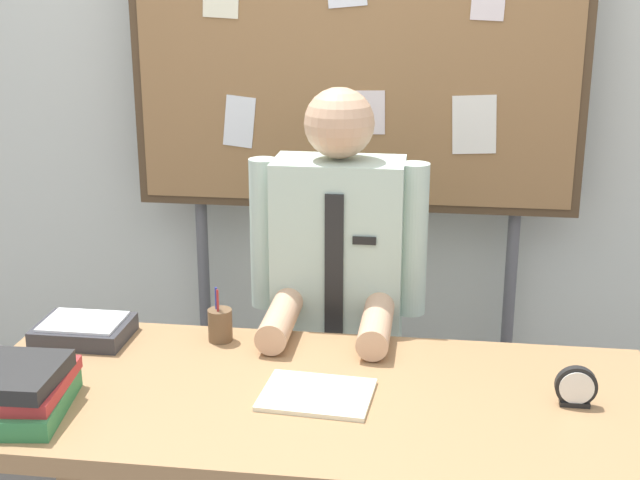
{
  "coord_description": "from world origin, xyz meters",
  "views": [
    {
      "loc": [
        0.3,
        -1.99,
        1.79
      ],
      "look_at": [
        0.0,
        0.18,
        1.11
      ],
      "focal_mm": 49.34,
      "sensor_mm": 36.0,
      "label": 1
    }
  ],
  "objects_px": {
    "person": "(338,330)",
    "pen_holder": "(220,325)",
    "desk": "(310,424)",
    "bulletin_board": "(355,62)",
    "book_stack": "(21,390)",
    "paper_tray": "(84,330)",
    "desk_clock": "(576,388)",
    "open_notebook": "(317,395)"
  },
  "relations": [
    {
      "from": "open_notebook",
      "to": "pen_holder",
      "type": "height_order",
      "value": "pen_holder"
    },
    {
      "from": "paper_tray",
      "to": "bulletin_board",
      "type": "bearing_deg",
      "value": 49.29
    },
    {
      "from": "bulletin_board",
      "to": "desk_clock",
      "type": "height_order",
      "value": "bulletin_board"
    },
    {
      "from": "book_stack",
      "to": "bulletin_board",
      "type": "bearing_deg",
      "value": 61.62
    },
    {
      "from": "bulletin_board",
      "to": "book_stack",
      "type": "bearing_deg",
      "value": -118.38
    },
    {
      "from": "person",
      "to": "open_notebook",
      "type": "relative_size",
      "value": 5.29
    },
    {
      "from": "desk_clock",
      "to": "paper_tray",
      "type": "bearing_deg",
      "value": 170.76
    },
    {
      "from": "book_stack",
      "to": "pen_holder",
      "type": "distance_m",
      "value": 0.61
    },
    {
      "from": "person",
      "to": "bulletin_board",
      "type": "relative_size",
      "value": 0.71
    },
    {
      "from": "book_stack",
      "to": "open_notebook",
      "type": "distance_m",
      "value": 0.72
    },
    {
      "from": "open_notebook",
      "to": "book_stack",
      "type": "bearing_deg",
      "value": -165.94
    },
    {
      "from": "desk_clock",
      "to": "pen_holder",
      "type": "relative_size",
      "value": 0.64
    },
    {
      "from": "desk_clock",
      "to": "paper_tray",
      "type": "xyz_separation_m",
      "value": [
        -1.35,
        0.22,
        -0.02
      ]
    },
    {
      "from": "bulletin_board",
      "to": "pen_holder",
      "type": "xyz_separation_m",
      "value": [
        -0.31,
        -0.77,
        -0.67
      ]
    },
    {
      "from": "open_notebook",
      "to": "paper_tray",
      "type": "bearing_deg",
      "value": 159.83
    },
    {
      "from": "bulletin_board",
      "to": "person",
      "type": "bearing_deg",
      "value": -90.01
    },
    {
      "from": "desk",
      "to": "pen_holder",
      "type": "relative_size",
      "value": 10.99
    },
    {
      "from": "person",
      "to": "paper_tray",
      "type": "bearing_deg",
      "value": -153.64
    },
    {
      "from": "bulletin_board",
      "to": "open_notebook",
      "type": "xyz_separation_m",
      "value": [
        0.02,
        -1.08,
        -0.71
      ]
    },
    {
      "from": "desk",
      "to": "paper_tray",
      "type": "relative_size",
      "value": 6.76
    },
    {
      "from": "desk",
      "to": "paper_tray",
      "type": "height_order",
      "value": "paper_tray"
    },
    {
      "from": "book_stack",
      "to": "pen_holder",
      "type": "bearing_deg",
      "value": 52.43
    },
    {
      "from": "desk",
      "to": "bulletin_board",
      "type": "bearing_deg",
      "value": 89.99
    },
    {
      "from": "desk",
      "to": "person",
      "type": "bearing_deg",
      "value": 90.0
    },
    {
      "from": "pen_holder",
      "to": "person",
      "type": "bearing_deg",
      "value": 44.81
    },
    {
      "from": "open_notebook",
      "to": "desk_clock",
      "type": "height_order",
      "value": "desk_clock"
    },
    {
      "from": "open_notebook",
      "to": "desk",
      "type": "bearing_deg",
      "value": 134.64
    },
    {
      "from": "person",
      "to": "pen_holder",
      "type": "height_order",
      "value": "person"
    },
    {
      "from": "desk",
      "to": "person",
      "type": "relative_size",
      "value": 1.21
    },
    {
      "from": "desk",
      "to": "person",
      "type": "height_order",
      "value": "person"
    },
    {
      "from": "open_notebook",
      "to": "pen_holder",
      "type": "xyz_separation_m",
      "value": [
        -0.32,
        0.31,
        0.04
      ]
    },
    {
      "from": "paper_tray",
      "to": "pen_holder",
      "type": "bearing_deg",
      "value": 6.31
    },
    {
      "from": "book_stack",
      "to": "paper_tray",
      "type": "xyz_separation_m",
      "value": [
        -0.02,
        0.44,
        -0.03
      ]
    },
    {
      "from": "pen_holder",
      "to": "desk",
      "type": "bearing_deg",
      "value": -43.32
    },
    {
      "from": "open_notebook",
      "to": "desk_clock",
      "type": "bearing_deg",
      "value": 3.94
    },
    {
      "from": "open_notebook",
      "to": "paper_tray",
      "type": "relative_size",
      "value": 1.05
    },
    {
      "from": "bulletin_board",
      "to": "paper_tray",
      "type": "relative_size",
      "value": 7.87
    },
    {
      "from": "pen_holder",
      "to": "paper_tray",
      "type": "relative_size",
      "value": 0.62
    },
    {
      "from": "book_stack",
      "to": "pen_holder",
      "type": "height_order",
      "value": "pen_holder"
    },
    {
      "from": "desk_clock",
      "to": "pen_holder",
      "type": "xyz_separation_m",
      "value": [
        -0.96,
        0.26,
        0.0
      ]
    },
    {
      "from": "book_stack",
      "to": "desk_clock",
      "type": "relative_size",
      "value": 3.14
    },
    {
      "from": "desk",
      "to": "pen_holder",
      "type": "xyz_separation_m",
      "value": [
        -0.3,
        0.29,
        0.14
      ]
    }
  ]
}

